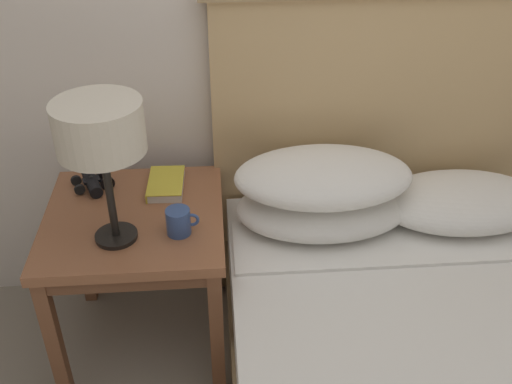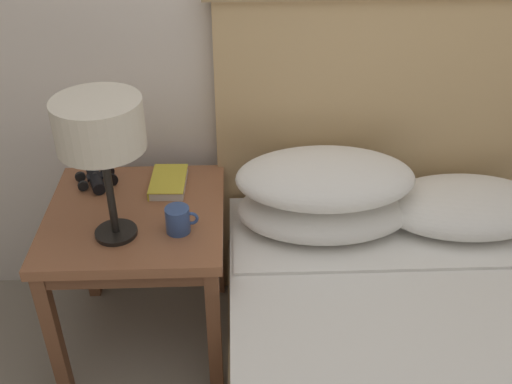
{
  "view_description": "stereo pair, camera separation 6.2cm",
  "coord_description": "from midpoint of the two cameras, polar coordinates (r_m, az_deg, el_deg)",
  "views": [
    {
      "loc": [
        -0.32,
        -0.94,
        1.71
      ],
      "look_at": [
        -0.19,
        0.62,
        0.68
      ],
      "focal_mm": 42.0,
      "sensor_mm": 36.0,
      "label": 1
    },
    {
      "loc": [
        -0.25,
        -0.95,
        1.71
      ],
      "look_at": [
        -0.19,
        0.62,
        0.68
      ],
      "focal_mm": 42.0,
      "sensor_mm": 36.0,
      "label": 2
    }
  ],
  "objects": [
    {
      "name": "binoculars_pair",
      "position": [
        2.15,
        -16.13,
        0.94
      ],
      "size": [
        0.16,
        0.16,
        0.05
      ],
      "color": "black",
      "rests_on": "nightstand"
    },
    {
      "name": "coffee_mug",
      "position": [
        1.86,
        -8.31,
        -2.82
      ],
      "size": [
        0.1,
        0.08,
        0.08
      ],
      "color": "#334C84",
      "rests_on": "nightstand"
    },
    {
      "name": "nightstand",
      "position": [
        2.04,
        -12.24,
        -3.91
      ],
      "size": [
        0.58,
        0.58,
        0.58
      ],
      "color": "brown",
      "rests_on": "ground_plane"
    },
    {
      "name": "bed",
      "position": [
        1.91,
        15.15,
        -16.41
      ],
      "size": [
        1.28,
        1.85,
        1.23
      ],
      "color": "olive",
      "rests_on": "ground_plane"
    },
    {
      "name": "table_lamp",
      "position": [
        1.71,
        -15.69,
        5.56
      ],
      "size": [
        0.25,
        0.25,
        0.45
      ],
      "color": "black",
      "rests_on": "nightstand"
    },
    {
      "name": "book_on_nightstand",
      "position": [
        2.1,
        -9.47,
        0.75
      ],
      "size": [
        0.13,
        0.2,
        0.03
      ],
      "color": "silver",
      "rests_on": "nightstand"
    }
  ]
}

